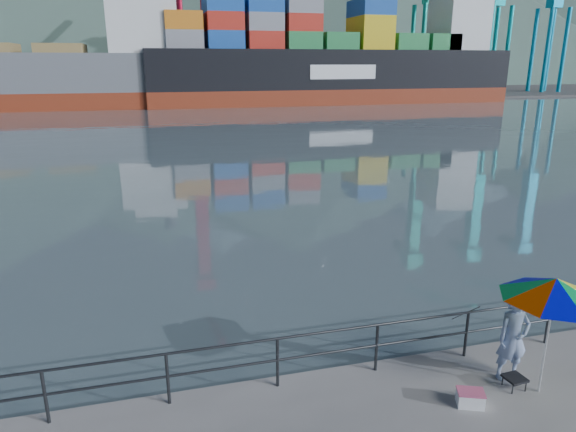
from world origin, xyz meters
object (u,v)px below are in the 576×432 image
at_px(fisherman, 513,338).
at_px(container_ship, 343,62).
at_px(cooler_bag, 470,399).
at_px(bulk_carrier, 27,76).
at_px(beach_umbrella, 555,289).

xyz_separation_m(fisherman, container_ship, (22.79, 69.39, 5.01)).
distance_m(cooler_bag, container_ship, 74.17).
xyz_separation_m(bulk_carrier, container_ship, (44.44, -0.72, 1.79)).
bearing_deg(bulk_carrier, cooler_bag, -73.86).
bearing_deg(cooler_bag, fisherman, 46.68).
bearing_deg(container_ship, beach_umbrella, -107.86).
bearing_deg(fisherman, beach_umbrella, -55.77).
xyz_separation_m(beach_umbrella, bulk_carrier, (-21.92, 70.63, 2.00)).
relative_size(cooler_bag, container_ship, 0.01).
distance_m(beach_umbrella, container_ship, 73.55).
height_order(bulk_carrier, container_ship, container_ship).
distance_m(cooler_bag, bulk_carrier, 73.66).
distance_m(beach_umbrella, cooler_bag, 2.45).
height_order(fisherman, beach_umbrella, beach_umbrella).
relative_size(fisherman, cooler_bag, 3.83).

